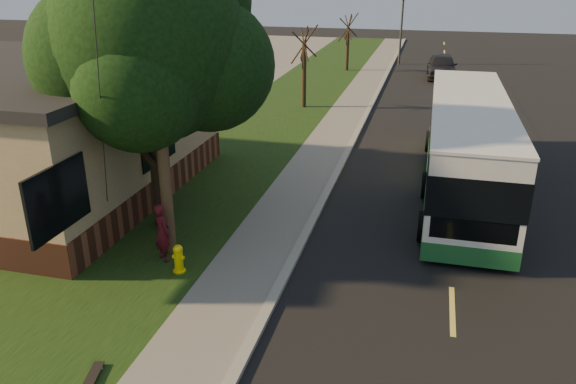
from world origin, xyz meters
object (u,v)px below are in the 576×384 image
object	(u,v)px
skateboard_main	(92,376)
dumpster	(42,170)
bare_tree_far	(348,43)
utility_pole	(156,80)
bare_tree_near	(304,68)
leafy_tree	(153,47)
skateboarder	(162,232)
distant_car	(442,66)
traffic_signal	(402,22)
transit_bus	(467,144)
fire_hydrant	(179,258)

from	to	relation	value
skateboard_main	dumpster	bearing A→B (deg)	130.56
bare_tree_far	utility_pole	bearing A→B (deg)	-90.60
utility_pole	bare_tree_near	size ratio (longest dim) A/B	2.11
leafy_tree	skateboarder	distance (m)	4.92
skateboarder	distant_car	size ratio (longest dim) A/B	0.33
skateboard_main	skateboarder	bearing A→B (deg)	99.28
traffic_signal	skateboarder	world-z (taller)	traffic_signal
traffic_signal	distant_car	size ratio (longest dim) A/B	1.16
leafy_tree	distant_car	xyz separation A→B (m)	(7.86, 26.25, -4.36)
transit_bus	skateboarder	xyz separation A→B (m)	(-7.65, -7.10, -0.81)
bare_tree_near	skateboarder	distance (m)	17.57
fire_hydrant	transit_bus	bearing A→B (deg)	47.27
utility_pole	skateboarder	world-z (taller)	utility_pole
bare_tree_near	dumpster	size ratio (longest dim) A/B	2.39
fire_hydrant	dumpster	xyz separation A→B (m)	(-6.90, 4.14, 0.28)
traffic_signal	dumpster	world-z (taller)	traffic_signal
leafy_tree	traffic_signal	bearing A→B (deg)	81.53
bare_tree_near	traffic_signal	xyz separation A→B (m)	(4.00, 16.00, 1.01)
dumpster	utility_pole	bearing A→B (deg)	-26.90
dumpster	bare_tree_near	bearing A→B (deg)	66.60
traffic_signal	distant_car	world-z (taller)	traffic_signal
fire_hydrant	bare_tree_far	bearing A→B (deg)	90.76
bare_tree_far	transit_bus	world-z (taller)	bare_tree_far
utility_pole	bare_tree_far	distance (m)	29.13
leafy_tree	dumpster	bearing A→B (deg)	164.41
leafy_tree	distant_car	bearing A→B (deg)	73.32
traffic_signal	bare_tree_near	bearing A→B (deg)	-104.04
bare_tree_far	bare_tree_near	bearing A→B (deg)	-92.39
bare_tree_near	skateboarder	size ratio (longest dim) A/B	2.76
leafy_tree	dumpster	xyz separation A→B (m)	(-5.33, 1.49, -4.46)
bare_tree_far	traffic_signal	distance (m)	5.44
skateboard_main	leafy_tree	bearing A→B (deg)	104.02
utility_pole	dumpster	bearing A→B (deg)	153.10
dumpster	distant_car	size ratio (longest dim) A/B	0.38
leafy_tree	fire_hydrant	bearing A→B (deg)	-59.33
utility_pole	leafy_tree	world-z (taller)	utility_pole
utility_pole	skateboard_main	distance (m)	6.80
leafy_tree	distant_car	size ratio (longest dim) A/B	1.64
fire_hydrant	leafy_tree	bearing A→B (deg)	120.67
leafy_tree	bare_tree_far	xyz separation A→B (m)	(1.17, 27.35, -3.16)
fire_hydrant	bare_tree_far	distance (m)	30.04
traffic_signal	distant_car	bearing A→B (deg)	-57.99
utility_pole	bare_tree_far	world-z (taller)	utility_pole
bare_tree_near	distant_car	world-z (taller)	bare_tree_near
traffic_signal	transit_bus	xyz separation A→B (m)	(3.91, -26.42, -1.51)
fire_hydrant	bare_tree_near	xyz separation A→B (m)	(-0.90, 18.00, 1.72)
transit_bus	distant_car	xyz separation A→B (m)	(-0.71, 21.31, -0.85)
utility_pole	distant_car	bearing A→B (deg)	75.92
dumpster	distant_car	xyz separation A→B (m)	(13.19, 24.76, 0.10)
transit_bus	fire_hydrant	bearing A→B (deg)	-132.73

